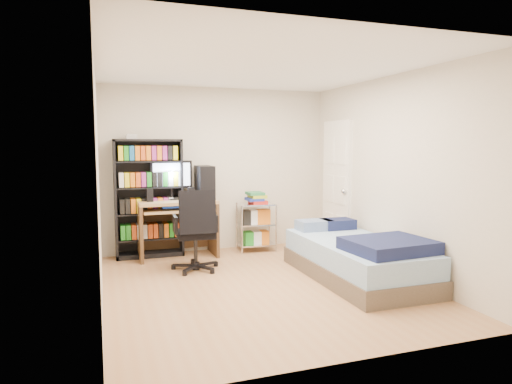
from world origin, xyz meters
name	(u,v)px	position (x,y,z in m)	size (l,w,h in m)	color
room	(261,179)	(0.00, 0.00, 1.25)	(3.58, 4.08, 2.58)	#A97C54
media_shelf	(149,197)	(-1.08, 1.84, 0.88)	(0.96, 0.32, 1.78)	black
computer_desk	(184,205)	(-0.58, 1.74, 0.76)	(1.11, 0.65, 1.40)	tan
office_chair	(196,245)	(-0.58, 0.86, 0.34)	(0.67, 0.67, 1.07)	black
wire_cart	(256,213)	(0.52, 1.68, 0.59)	(0.59, 0.44, 0.90)	silver
bed	(357,258)	(1.21, -0.14, 0.26)	(1.05, 2.10, 0.60)	brown
door	(337,186)	(1.72, 1.35, 1.00)	(0.12, 0.80, 2.00)	white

